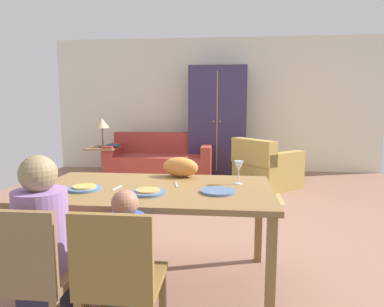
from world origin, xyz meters
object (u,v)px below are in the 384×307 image
object	(u,v)px
person_child	(128,272)
armoire	(217,121)
plate_near_child	(148,192)
dining_chair_man	(30,272)
couch	(161,161)
plate_near_woman	(218,191)
dining_chair_child	(119,277)
person_man	(47,255)
dining_table	(154,196)
side_table	(103,158)
cat	(180,167)
plate_near_man	(85,189)
handbag	(235,185)
wine_glass	(239,168)
table_lamp	(102,124)
armchair	(265,168)
book_upper	(113,145)
book_lower	(112,146)

from	to	relation	value
person_child	armoire	bearing A→B (deg)	86.09
person_child	plate_near_child	bearing A→B (deg)	90.00
dining_chair_man	couch	xyz separation A→B (m)	(-0.23, 4.82, -0.19)
plate_near_woman	dining_chair_child	distance (m)	0.95
plate_near_child	armoire	distance (m)	4.56
plate_near_child	armoire	size ratio (longest dim) A/B	0.12
plate_near_woman	person_man	size ratio (longest dim) A/B	0.23
dining_table	side_table	distance (m)	4.11
cat	person_man	bearing A→B (deg)	-107.47
plate_near_man	handbag	distance (m)	3.21
dining_table	wine_glass	world-z (taller)	wine_glass
table_lamp	person_child	bearing A→B (deg)	-68.13
cat	table_lamp	distance (m)	3.81
armoire	person_man	bearing A→B (deg)	-99.43
dining_table	person_man	xyz separation A→B (m)	(-0.49, -0.69, -0.18)
armchair	armoire	size ratio (longest dim) A/B	0.57
wine_glass	handbag	size ratio (longest dim) A/B	0.58
dining_chair_child	armchair	bearing A→B (deg)	73.97
armchair	armoire	bearing A→B (deg)	127.48
plate_near_man	cat	distance (m)	0.84
armoire	dining_chair_man	bearing A→B (deg)	-99.11
plate_near_child	cat	xyz separation A→B (m)	(0.15, 0.59, 0.08)
dining_chair_man	handbag	distance (m)	3.86
armchair	book_upper	world-z (taller)	armchair
couch	side_table	bearing A→B (deg)	-166.08
dining_table	plate_near_child	world-z (taller)	plate_near_child
armoire	table_lamp	size ratio (longest dim) A/B	3.89
book_upper	dining_table	bearing A→B (deg)	-67.04
plate_near_man	person_child	xyz separation A→B (m)	(0.49, -0.58, -0.34)
plate_near_woman	armchair	size ratio (longest dim) A/B	0.21
plate_near_child	table_lamp	size ratio (longest dim) A/B	0.46
wine_glass	plate_near_child	bearing A→B (deg)	-150.82
plate_near_child	cat	size ratio (longest dim) A/B	0.78
table_lamp	book_upper	xyz separation A→B (m)	(0.20, -0.01, -0.39)
plate_near_child	dining_chair_child	size ratio (longest dim) A/B	0.29
person_child	book_upper	size ratio (longest dim) A/B	4.20
cat	handbag	size ratio (longest dim) A/B	1.00
plate_near_woman	book_upper	world-z (taller)	plate_near_woman
plate_near_woman	couch	distance (m)	4.26
armoire	plate_near_man	bearing A→B (deg)	-100.60
dining_chair_child	table_lamp	world-z (taller)	table_lamp
dining_table	book_upper	xyz separation A→B (m)	(-1.56, 3.69, -0.07)
dining_chair_child	table_lamp	bearing A→B (deg)	111.13
book_lower	cat	bearing A→B (deg)	-62.06
book_lower	armoire	bearing A→B (deg)	18.30
table_lamp	plate_near_child	bearing A→B (deg)	-65.53
side_table	handbag	world-z (taller)	side_table
plate_near_woman	table_lamp	xyz separation A→B (m)	(-2.26, 3.79, 0.24)
book_upper	plate_near_woman	bearing A→B (deg)	-61.51
plate_near_woman	person_child	bearing A→B (deg)	-129.46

